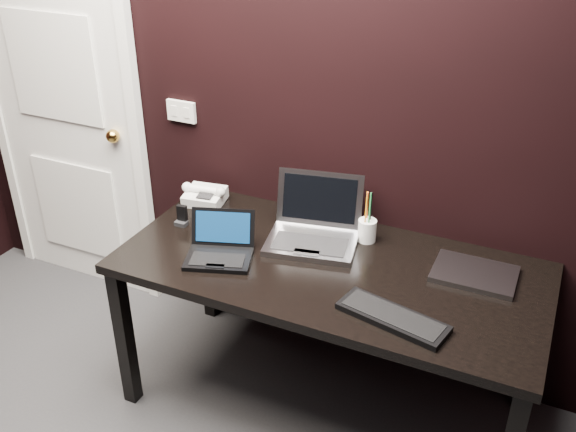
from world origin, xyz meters
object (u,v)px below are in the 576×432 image
at_px(silver_laptop, 314,230).
at_px(closed_laptop, 474,274).
at_px(desk, 329,280).
at_px(mobile_phone, 182,217).
at_px(netbook, 220,249).
at_px(pen_cup, 367,229).
at_px(door, 63,106).
at_px(ext_keyboard, 393,317).
at_px(desk_phone, 205,195).

distance_m(silver_laptop, closed_laptop, 0.67).
distance_m(desk, mobile_phone, 0.72).
xyz_separation_m(netbook, pen_cup, (0.50, 0.37, 0.02)).
height_order(desk, closed_laptop, closed_laptop).
bearing_deg(closed_laptop, desk, -163.53).
height_order(desk, netbook, netbook).
xyz_separation_m(door, netbook, (1.22, -0.51, -0.27)).
bearing_deg(ext_keyboard, pen_cup, 118.41).
bearing_deg(door, mobile_phone, -20.38).
bearing_deg(netbook, door, 157.40).
height_order(netbook, ext_keyboard, netbook).
distance_m(door, mobile_phone, 1.03).
bearing_deg(netbook, mobile_phone, 150.68).
height_order(silver_laptop, desk_phone, silver_laptop).
height_order(ext_keyboard, pen_cup, pen_cup).
xyz_separation_m(netbook, ext_keyboard, (0.76, -0.10, -0.02)).
relative_size(door, desk_phone, 9.63).
distance_m(mobile_phone, pen_cup, 0.82).
distance_m(silver_laptop, desk_phone, 0.61).
relative_size(desk, desk_phone, 7.65).
distance_m(closed_laptop, desk_phone, 1.27).
bearing_deg(netbook, ext_keyboard, -7.86).
xyz_separation_m(desk_phone, pen_cup, (0.80, -0.01, 0.01)).
relative_size(desk, silver_laptop, 3.96).
height_order(door, pen_cup, door).
relative_size(silver_laptop, closed_laptop, 1.36).
xyz_separation_m(netbook, closed_laptop, (0.97, 0.29, -0.02)).
bearing_deg(mobile_phone, ext_keyboard, -14.29).
relative_size(door, mobile_phone, 23.45).
bearing_deg(netbook, closed_laptop, 16.90).
bearing_deg(door, desk, -12.82).
height_order(silver_laptop, closed_laptop, silver_laptop).
relative_size(ext_keyboard, pen_cup, 1.82).
bearing_deg(mobile_phone, netbook, -29.32).
bearing_deg(desk_phone, pen_cup, -0.36).
relative_size(door, pen_cup, 9.39).
relative_size(netbook, ext_keyboard, 0.78).
bearing_deg(mobile_phone, closed_laptop, 6.00).
distance_m(door, pen_cup, 1.75).
relative_size(desk, ext_keyboard, 4.10).
bearing_deg(netbook, desk_phone, 128.63).
relative_size(silver_laptop, pen_cup, 1.89).
bearing_deg(silver_laptop, desk_phone, 170.47).
xyz_separation_m(desk, closed_laptop, (0.54, 0.16, 0.09)).
bearing_deg(netbook, pen_cup, 36.89).
bearing_deg(closed_laptop, door, 174.38).
distance_m(door, desk_phone, 0.97).
bearing_deg(desk, ext_keyboard, -35.68).
height_order(desk, mobile_phone, mobile_phone).
height_order(closed_laptop, desk_phone, desk_phone).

